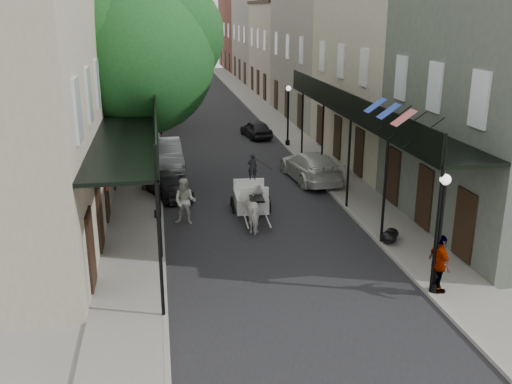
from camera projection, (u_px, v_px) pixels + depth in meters
name	position (u px, v px, depth m)	size (l,w,h in m)	color
ground	(287.00, 276.00, 18.52)	(140.00, 140.00, 0.00)	gray
road	(220.00, 142.00, 37.29)	(8.00, 90.00, 0.01)	black
sidewalk_left	(142.00, 144.00, 36.47)	(2.20, 90.00, 0.12)	gray
sidewalk_right	(294.00, 139.00, 38.08)	(2.20, 90.00, 0.12)	gray
building_row_left	(93.00, 51.00, 43.69)	(5.00, 80.00, 10.50)	#B6AA91
building_row_right	(310.00, 49.00, 46.47)	(5.00, 80.00, 10.50)	gray
gallery_left	(135.00, 119.00, 23.07)	(2.20, 18.05, 4.88)	black
gallery_right	(361.00, 112.00, 24.61)	(2.20, 18.05, 4.88)	black
tree_near	(147.00, 52.00, 25.42)	(7.31, 6.80, 9.63)	#382619
tree_far	(149.00, 47.00, 38.75)	(6.45, 6.00, 8.61)	#382619
lamppost_right_near	(440.00, 232.00, 16.68)	(0.32, 0.32, 3.71)	black
lamppost_left	(155.00, 172.00, 22.87)	(0.32, 0.32, 3.71)	black
lamppost_right_far	(288.00, 115.00, 35.46)	(0.32, 0.32, 3.71)	black
horse	(257.00, 209.00, 22.38)	(0.86, 1.88, 1.59)	white
carriage	(250.00, 185.00, 24.65)	(1.72, 2.40, 2.66)	black
pedestrian_walking	(185.00, 201.00, 22.80)	(0.92, 0.72, 1.90)	beige
pedestrian_sidewalk_left	(154.00, 131.00, 35.25)	(1.26, 0.72, 1.95)	gray
pedestrian_sidewalk_right	(440.00, 264.00, 17.01)	(1.07, 0.44, 1.82)	gray
car_left_near	(168.00, 185.00, 26.21)	(1.40, 3.47, 1.18)	black
car_left_mid	(165.00, 155.00, 30.84)	(1.67, 4.79, 1.58)	#A7A7AC
car_left_far	(162.00, 110.00, 44.91)	(2.48, 5.37, 1.49)	black
car_right_near	(311.00, 166.00, 28.76)	(2.05, 5.05, 1.47)	silver
car_right_far	(256.00, 129.00, 38.51)	(1.41, 3.52, 1.20)	black
trash_bags	(390.00, 236.00, 20.94)	(0.84, 0.99, 0.49)	black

